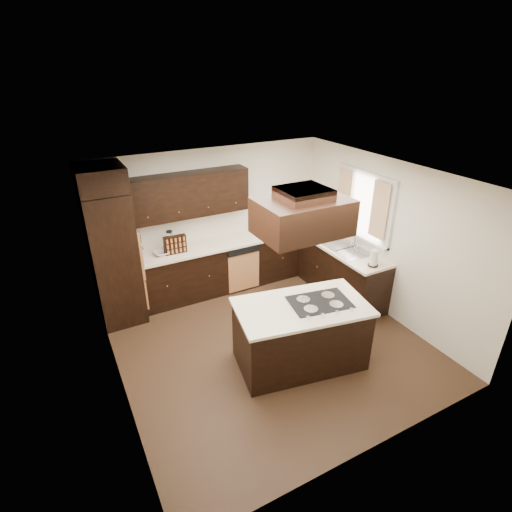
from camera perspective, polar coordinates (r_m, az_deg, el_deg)
name	(u,v)px	position (r m, az deg, el deg)	size (l,w,h in m)	color
floor	(269,342)	(6.11, 1.84, -12.24)	(4.20, 4.20, 0.02)	#4F3420
ceiling	(272,177)	(4.95, 2.27, 11.24)	(4.20, 4.20, 0.02)	white
wall_back	(211,219)	(7.16, -6.40, 5.28)	(4.20, 0.02, 2.50)	beige
wall_front	(382,361)	(4.04, 17.50, -14.18)	(4.20, 0.02, 2.50)	beige
wall_left	(109,309)	(4.86, -20.29, -7.10)	(0.02, 4.20, 2.50)	beige
wall_right	(386,239)	(6.63, 18.10, 2.34)	(0.02, 4.20, 2.50)	beige
oven_column	(114,258)	(6.48, -19.61, -0.32)	(0.65, 0.75, 2.12)	black
wall_oven_face	(137,250)	(6.50, -16.68, 0.79)	(0.05, 0.62, 0.78)	#D68A52
base_cabinets_back	(222,266)	(7.24, -4.90, -1.44)	(2.93, 0.60, 0.88)	black
base_cabinets_right	(331,265)	(7.37, 10.66, -1.31)	(0.60, 2.40, 0.88)	black
countertop_back	(221,243)	(7.03, -4.99, 1.84)	(2.93, 0.63, 0.04)	#F9E6C9
countertop_right	(332,242)	(7.16, 10.87, 1.93)	(0.63, 2.40, 0.04)	#F9E6C9
upper_cabinets	(189,195)	(6.68, -9.50, 8.63)	(2.00, 0.34, 0.72)	black
dishwasher_front	(244,271)	(7.13, -1.78, -2.22)	(0.60, 0.05, 0.72)	#D68A52
window_frame	(364,205)	(6.82, 15.11, 7.04)	(0.06, 1.32, 1.12)	silver
window_pane	(365,205)	(6.84, 15.29, 7.07)	(0.00, 1.20, 1.00)	white
curtain_left	(379,210)	(6.48, 17.22, 6.23)	(0.02, 0.34, 0.90)	#FBE6BE
curtain_right	(344,196)	(7.07, 12.52, 8.40)	(0.02, 0.34, 0.90)	#FBE6BE
sink_rim	(346,248)	(6.92, 12.75, 1.07)	(0.52, 0.84, 0.01)	silver
island	(300,335)	(5.53, 6.33, -11.21)	(1.66, 0.91, 0.88)	black
island_top	(302,307)	(5.27, 6.58, -7.23)	(1.72, 0.97, 0.04)	#F9E6C9
cooktop	(320,302)	(5.35, 9.08, -6.50)	(0.79, 0.52, 0.01)	black
range_hood	(302,217)	(4.67, 6.64, 5.61)	(1.05, 0.72, 0.42)	black
hood_duct	(304,194)	(4.58, 6.82, 8.84)	(0.55, 0.50, 0.13)	black
blender_base	(171,250)	(6.75, -12.06, 0.91)	(0.15, 0.15, 0.10)	silver
blender_pitcher	(170,240)	(6.67, -12.20, 2.31)	(0.13, 0.13, 0.26)	silver
spice_rack	(175,245)	(6.66, -11.48, 1.61)	(0.37, 0.09, 0.31)	black
mixing_bowl	(162,253)	(6.70, -13.29, 0.44)	(0.26, 0.26, 0.06)	silver
soap_bottle	(323,230)	(7.31, 9.57, 3.63)	(0.10, 0.10, 0.21)	silver
paper_towel	(374,258)	(6.38, 16.48, -0.29)	(0.12, 0.12, 0.27)	silver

